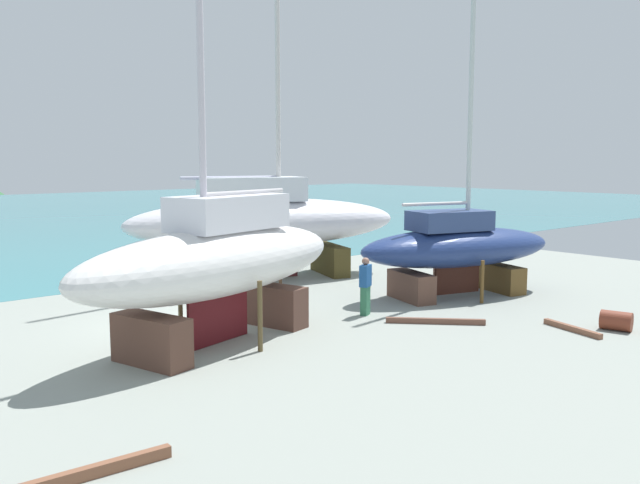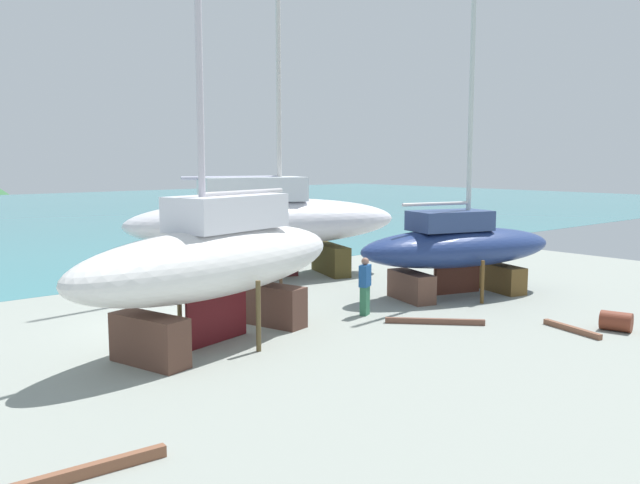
# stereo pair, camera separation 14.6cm
# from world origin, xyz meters

# --- Properties ---
(ground_plane) EXTENTS (43.42, 43.42, 0.00)m
(ground_plane) POSITION_xyz_m (0.00, -4.46, 0.00)
(ground_plane) COLOR gray
(sailboat_large_starboard) EXTENTS (11.19, 6.51, 18.76)m
(sailboat_large_starboard) POSITION_xyz_m (6.23, 4.31, 2.27)
(sailboat_large_starboard) COLOR #4A3E1D
(sailboat_large_starboard) RESTS_ON ground
(sailboat_small_center) EXTENTS (9.06, 4.54, 13.45)m
(sailboat_small_center) POSITION_xyz_m (-0.05, -2.27, 2.10)
(sailboat_small_center) COLOR brown
(sailboat_small_center) RESTS_ON ground
(sailboat_mid_port) EXTENTS (7.69, 4.42, 11.39)m
(sailboat_mid_port) POSITION_xyz_m (9.13, -2.63, 1.66)
(sailboat_mid_port) COLOR brown
(sailboat_mid_port) RESTS_ON ground
(worker) EXTENTS (0.50, 0.40, 1.72)m
(worker) POSITION_xyz_m (4.81, -2.60, 0.89)
(worker) COLOR #32714F
(worker) RESTS_ON ground
(barrel_rust_near) EXTENTS (0.93, 0.93, 0.81)m
(barrel_rust_near) POSITION_xyz_m (15.95, 1.48, 0.41)
(barrel_rust_near) COLOR black
(barrel_rust_near) RESTS_ON ground
(barrel_ochre) EXTENTS (0.71, 0.89, 0.52)m
(barrel_ochre) POSITION_xyz_m (8.64, -8.32, 0.26)
(barrel_ochre) COLOR brown
(barrel_ochre) RESTS_ON ground
(barrel_tipped_left) EXTENTS (0.63, 0.87, 0.58)m
(barrel_tipped_left) POSITION_xyz_m (13.55, -0.42, 0.29)
(barrel_tipped_left) COLOR brown
(barrel_tipped_left) RESTS_ON ground
(timber_long_aft) EXTENTS (1.98, 2.11, 0.16)m
(timber_long_aft) POSITION_xyz_m (5.52, -4.66, 0.08)
(timber_long_aft) COLOR brown
(timber_long_aft) RESTS_ON ground
(timber_short_skew) EXTENTS (0.63, 1.88, 0.15)m
(timber_short_skew) POSITION_xyz_m (7.65, -7.59, 0.07)
(timber_short_skew) COLOR brown
(timber_short_skew) RESTS_ON ground
(timber_plank_far) EXTENTS (2.95, 0.37, 0.18)m
(timber_plank_far) POSITION_xyz_m (-5.63, -7.13, 0.09)
(timber_plank_far) COLOR brown
(timber_plank_far) RESTS_ON ground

